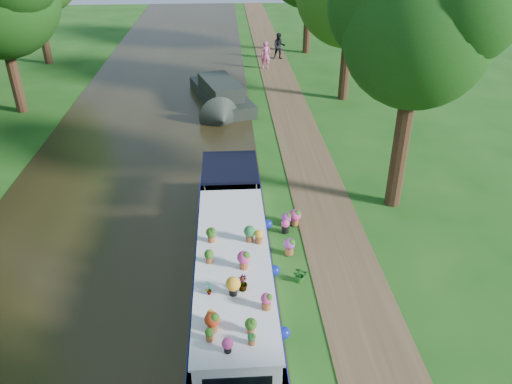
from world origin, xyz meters
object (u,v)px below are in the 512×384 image
object	(u,v)px
second_boat	(221,95)
pedestrian_dark	(279,46)
pedestrian_pink	(266,55)
plant_boat	(234,290)

from	to	relation	value
second_boat	pedestrian_dark	distance (m)	10.65
pedestrian_dark	pedestrian_pink	bearing A→B (deg)	-111.55
second_boat	plant_boat	bearing A→B (deg)	-105.29
plant_boat	pedestrian_dark	xyz separation A→B (m)	(3.93, 26.65, 0.11)
plant_boat	pedestrian_pink	xyz separation A→B (m)	(2.75, 24.16, 0.09)
plant_boat	pedestrian_pink	world-z (taller)	plant_boat
pedestrian_pink	pedestrian_dark	xyz separation A→B (m)	(1.18, 2.49, 0.01)
plant_boat	pedestrian_dark	distance (m)	26.94
plant_boat	pedestrian_dark	bearing A→B (deg)	81.60
plant_boat	pedestrian_pink	distance (m)	24.32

